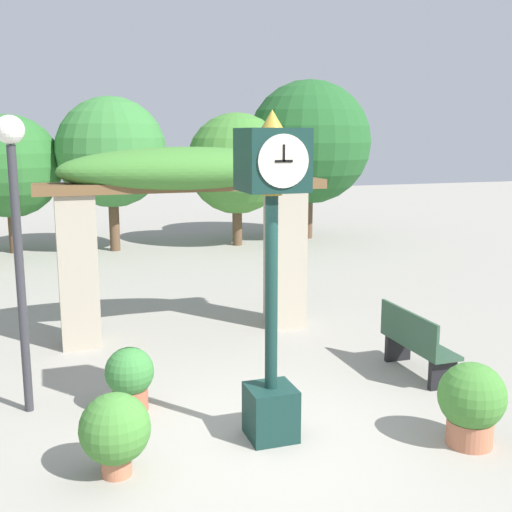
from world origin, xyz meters
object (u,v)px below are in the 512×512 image
(potted_plant_near_right, at_px, (472,402))
(potted_plant_far_left, at_px, (115,430))
(potted_plant_near_left, at_px, (130,377))
(lamp_post, at_px, (15,207))
(pedestal_clock, at_px, (272,256))
(park_bench, at_px, (416,344))

(potted_plant_near_right, bearing_deg, potted_plant_far_left, 171.31)
(potted_plant_near_left, relative_size, potted_plant_near_right, 0.86)
(lamp_post, bearing_deg, pedestal_clock, -31.77)
(potted_plant_near_right, height_order, potted_plant_far_left, potted_plant_near_right)
(pedestal_clock, bearing_deg, potted_plant_near_right, -22.97)
(potted_plant_near_right, relative_size, potted_plant_far_left, 1.09)
(lamp_post, bearing_deg, park_bench, -4.90)
(potted_plant_near_right, relative_size, park_bench, 0.65)
(pedestal_clock, bearing_deg, park_bench, 24.20)
(potted_plant_near_right, bearing_deg, potted_plant_near_left, 148.73)
(potted_plant_far_left, bearing_deg, potted_plant_near_left, 77.33)
(pedestal_clock, relative_size, park_bench, 2.51)
(pedestal_clock, distance_m, park_bench, 3.11)
(potted_plant_near_right, xyz_separation_m, lamp_post, (-4.38, 2.34, 1.93))
(pedestal_clock, xyz_separation_m, lamp_post, (-2.47, 1.53, 0.42))
(pedestal_clock, bearing_deg, potted_plant_near_left, 138.96)
(potted_plant_near_left, bearing_deg, potted_plant_far_left, -102.67)
(potted_plant_near_left, distance_m, potted_plant_far_left, 1.46)
(park_bench, bearing_deg, potted_plant_near_right, 164.13)
(pedestal_clock, height_order, potted_plant_far_left, pedestal_clock)
(pedestal_clock, bearing_deg, potted_plant_far_left, -170.85)
(potted_plant_near_left, xyz_separation_m, potted_plant_far_left, (-0.32, -1.43, 0.04))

